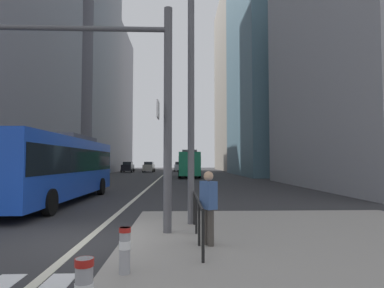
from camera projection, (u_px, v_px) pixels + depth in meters
ground_plane at (152, 185)px, 28.26m from camera, size 160.00×160.00×0.00m
median_island at (318, 247)px, 7.52m from camera, size 9.00×10.00×0.15m
lane_centre_line at (159, 179)px, 38.24m from camera, size 0.20×80.00×0.01m
office_tower_left_mid at (73, 29)px, 57.30m from camera, size 12.69×22.04×49.73m
office_tower_left_far at (106, 101)px, 82.95m from camera, size 10.36×21.59×34.23m
office_tower_right_far at (242, 84)px, 78.23m from camera, size 10.35×23.31×40.37m
city_bus_blue_oncoming at (57, 165)px, 16.19m from camera, size 2.78×12.16×3.40m
city_bus_red_receding at (189, 163)px, 43.02m from camera, size 2.85×11.26×3.40m
car_oncoming_mid at (128, 167)px, 60.88m from camera, size 2.05×4.27×1.94m
car_receding_near at (179, 167)px, 65.71m from camera, size 2.07×4.04×1.94m
car_receding_far at (183, 167)px, 66.44m from camera, size 2.18×4.11×1.94m
car_oncoming_far at (149, 167)px, 62.01m from camera, size 2.12×4.51×1.94m
traffic_signal_gantry at (92, 82)px, 8.77m from camera, size 6.02×0.65×6.00m
street_lamp_post at (191, 55)px, 10.18m from camera, size 5.50×0.32×8.00m
bollard_left at (125, 248)px, 5.51m from camera, size 0.20×0.20×0.76m
pedestrian_railing at (198, 209)px, 7.95m from camera, size 0.06×3.72×0.98m
pedestrian_waiting at (209, 204)px, 7.41m from camera, size 0.39×0.45×1.64m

